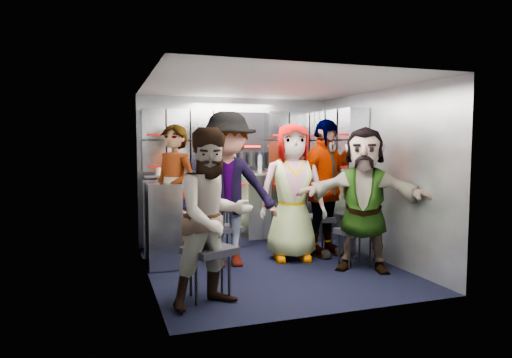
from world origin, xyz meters
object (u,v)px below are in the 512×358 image
object	(u,v)px
jump_seat_mid_right	(317,220)
attendant_arc_c	(292,192)
attendant_arc_d	(324,188)
attendant_arc_e	(364,199)
jump_seat_mid_left	(224,230)
jump_seat_center	(287,228)
jump_seat_near_left	(209,253)
attendant_standing	(174,195)
attendant_arc_a	(214,218)
jump_seat_near_right	(355,233)
attendant_arc_b	(228,189)

from	to	relation	value
jump_seat_mid_right	attendant_arc_c	distance (m)	0.66
attendant_arc_d	attendant_arc_e	distance (m)	0.77
attendant_arc_e	jump_seat_mid_left	bearing A→B (deg)	-176.98
attendant_arc_c	jump_seat_center	bearing A→B (deg)	102.39
jump_seat_near_left	attendant_standing	size ratio (longest dim) A/B	0.32
jump_seat_mid_left	attendant_arc_a	size ratio (longest dim) A/B	0.28
jump_seat_near_left	jump_seat_near_right	distance (m)	1.97
jump_seat_mid_left	jump_seat_near_right	distance (m)	1.57
jump_seat_mid_left	jump_seat_near_right	xyz separation A→B (m)	(1.41, -0.68, 0.00)
jump_seat_near_right	attendant_arc_a	size ratio (longest dim) A/B	0.28
jump_seat_mid_right	jump_seat_near_right	distance (m)	0.77
attendant_arc_b	attendant_arc_d	world-z (taller)	attendant_arc_b
jump_seat_near_right	attendant_arc_d	xyz separation A→B (m)	(-0.12, 0.58, 0.49)
attendant_arc_a	attendant_arc_d	bearing A→B (deg)	21.24
jump_seat_near_left	jump_seat_mid_left	world-z (taller)	jump_seat_near_left
attendant_arc_a	jump_seat_mid_left	bearing A→B (deg)	56.05
jump_seat_near_right	attendant_arc_d	size ratio (longest dim) A/B	0.25
jump_seat_near_left	attendant_arc_d	size ratio (longest dim) A/B	0.31
attendant_standing	attendant_arc_c	distance (m)	1.44
jump_seat_near_left	attendant_arc_a	xyz separation A→B (m)	(0.00, -0.18, 0.36)
attendant_standing	attendant_arc_e	distance (m)	2.20
jump_seat_mid_left	attendant_standing	bearing A→B (deg)	173.87
attendant_arc_b	attendant_arc_c	distance (m)	0.84
jump_seat_mid_right	attendant_arc_e	xyz separation A→B (m)	(0.12, -0.94, 0.39)
jump_seat_near_right	attendant_arc_b	distance (m)	1.58
jump_seat_near_left	attendant_arc_e	xyz separation A→B (m)	(1.88, 0.39, 0.38)
jump_seat_near_left	attendant_arc_b	size ratio (longest dim) A/B	0.30
jump_seat_center	attendant_standing	distance (m)	1.50
attendant_standing	attendant_arc_a	bearing A→B (deg)	-32.10
jump_seat_mid_left	attendant_arc_c	bearing A→B (deg)	-10.27
attendant_arc_a	attendant_arc_d	world-z (taller)	attendant_arc_d
attendant_arc_a	attendant_arc_c	xyz separation A→B (m)	(1.30, 1.28, 0.05)
attendant_arc_b	attendant_arc_e	bearing A→B (deg)	-17.93
jump_seat_near_left	attendant_arc_d	distance (m)	2.15
attendant_arc_c	jump_seat_near_left	bearing A→B (deg)	-127.49
attendant_arc_d	attendant_arc_b	bearing A→B (deg)	162.14
attendant_standing	attendant_arc_d	size ratio (longest dim) A/B	0.95
jump_seat_mid_right	attendant_standing	distance (m)	1.92
jump_seat_mid_left	attendant_arc_b	xyz separation A→B (m)	(-0.00, -0.18, 0.52)
jump_seat_center	jump_seat_near_right	bearing A→B (deg)	-50.63
attendant_arc_a	attendant_standing	bearing A→B (deg)	78.84
attendant_arc_e	attendant_standing	bearing A→B (deg)	-170.44
jump_seat_mid_right	jump_seat_near_right	xyz separation A→B (m)	(0.12, -0.76, -0.04)
jump_seat_mid_left	jump_seat_mid_right	distance (m)	1.30
attendant_standing	attendant_arc_d	distance (m)	1.89
jump_seat_mid_right	attendant_arc_d	size ratio (longest dim) A/B	0.28
attendant_arc_b	attendant_arc_e	size ratio (longest dim) A/B	1.11
attendant_arc_a	attendant_arc_b	distance (m)	1.34
attendant_arc_a	attendant_arc_b	xyz separation A→B (m)	(0.47, 1.25, 0.11)
attendant_arc_d	jump_seat_near_right	bearing A→B (deg)	-99.55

